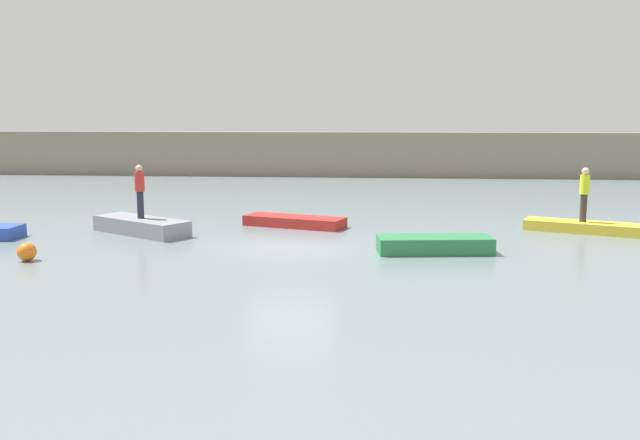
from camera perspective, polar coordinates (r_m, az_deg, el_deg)
ground_plane at (r=20.77m, az=-2.50°, el=-2.25°), size 120.00×120.00×0.00m
embankment_wall at (r=43.97m, az=1.47°, el=5.44°), size 80.00×1.20×2.79m
rowboat_grey at (r=23.77m, az=-14.50°, el=-0.48°), size 3.71×2.95×0.52m
rowboat_red at (r=24.51m, az=-2.11°, el=-0.12°), size 3.76×2.18×0.36m
rowboat_green at (r=20.19m, az=9.40°, el=-2.00°), size 3.37×1.54×0.47m
rowboat_yellow at (r=24.96m, az=20.77°, el=-0.54°), size 3.84×2.39×0.35m
person_red_shirt at (r=23.60m, az=-14.61°, el=2.51°), size 0.32×0.32×1.77m
person_hiviz_shirt at (r=24.81m, az=20.93°, el=2.21°), size 0.32×0.32×1.83m
mooring_buoy at (r=20.42m, az=-22.98°, el=-2.42°), size 0.51×0.51×0.51m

